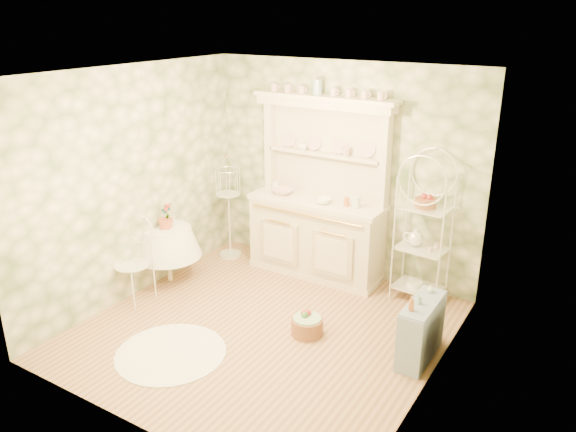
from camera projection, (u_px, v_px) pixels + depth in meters
The scene contains 22 objects.
floor at pixel (264, 329), 6.07m from camera, with size 3.60×3.60×0.00m, color tan.
ceiling at pixel (259, 73), 5.14m from camera, with size 3.60×3.60×0.00m, color white.
wall_left at pixel (133, 184), 6.49m from camera, with size 3.60×3.60×0.00m, color #ECE2C3.
wall_right at pixel (439, 250), 4.72m from camera, with size 3.60×3.60×0.00m, color #ECE2C3.
wall_back at pixel (342, 171), 7.04m from camera, with size 3.60×3.60×0.00m, color #ECE2C3.
wall_front at pixel (126, 282), 4.17m from camera, with size 3.60×3.60×0.00m, color #ECE2C3.
kitchen_dresser at pixel (317, 189), 6.99m from camera, with size 1.87×0.61×2.29m, color beige.
bakers_rack at pixel (423, 233), 6.43m from camera, with size 0.52×0.37×1.69m, color white.
side_shelf at pixel (421, 329), 5.47m from camera, with size 0.27×0.74×0.63m, color #8B9ABD.
round_table at pixel (168, 256), 7.06m from camera, with size 0.62×0.62×0.68m, color white.
cafe_chair at pixel (132, 266), 6.54m from camera, with size 0.40×0.40×0.89m, color white.
birdcage_stand at pixel (229, 204), 7.63m from camera, with size 0.36×0.36×1.53m, color white.
floor_basket at pixel (307, 325), 5.95m from camera, with size 0.32×0.32×0.21m, color #98603E.
lace_rug at pixel (171, 353), 5.64m from camera, with size 1.11×1.11×0.01m, color white.
bowl_floral at pixel (283, 193), 7.26m from camera, with size 0.28×0.28×0.07m, color white.
bowl_white at pixel (323, 203), 6.90m from camera, with size 0.21×0.21×0.07m, color white.
cup_left at pixel (303, 148), 7.11m from camera, with size 0.11×0.11×0.09m, color white.
cup_right at pixel (346, 153), 6.81m from camera, with size 0.11×0.11×0.10m, color white.
potted_geranium at pixel (167, 217), 6.91m from camera, with size 0.16×0.11×0.31m, color #3F7238.
bottle_amber at pixel (411, 304), 5.20m from camera, with size 0.06×0.06×0.15m, color #B6632B.
bottle_blue at pixel (418, 300), 5.34m from camera, with size 0.05×0.05×0.11m, color #8CAEBD.
bottle_glass at pixel (431, 289), 5.55m from camera, with size 0.06×0.06×0.08m, color silver.
Camera 1 is at (2.98, -4.36, 3.24)m, focal length 35.00 mm.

